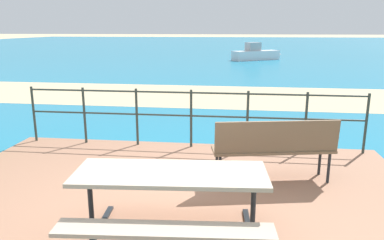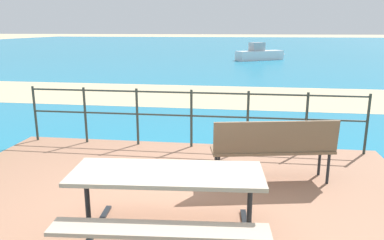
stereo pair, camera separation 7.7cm
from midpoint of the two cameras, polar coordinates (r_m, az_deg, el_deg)
ground_plane at (r=4.52m, az=-3.90°, el=-14.24°), size 240.00×240.00×0.00m
patio_paving at (r=4.50m, az=-3.91°, el=-13.91°), size 6.40×5.20×0.06m
sea_water at (r=43.95m, az=6.80°, el=11.13°), size 90.00×90.00×0.01m
beach_strip at (r=11.98m, az=3.67°, el=3.73°), size 54.04×4.67×0.01m
picnic_table at (r=3.61m, az=-3.20°, el=-10.47°), size 1.92×1.50×0.75m
park_bench at (r=5.12m, az=12.87°, el=-3.76°), size 1.71×0.73×0.90m
railing_fence at (r=6.52m, az=0.24°, el=1.23°), size 5.94×0.04×1.03m
boat_near at (r=25.82m, az=10.60°, el=9.91°), size 3.61×2.77×1.17m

